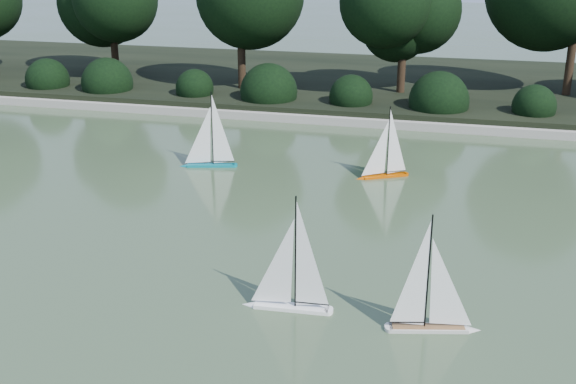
% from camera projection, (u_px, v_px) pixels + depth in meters
% --- Properties ---
extents(ground, '(80.00, 80.00, 0.00)m').
position_uv_depth(ground, '(202.00, 322.00, 8.04)').
color(ground, '#33472B').
rests_on(ground, ground).
extents(pond_coping, '(40.00, 0.35, 0.18)m').
position_uv_depth(pond_coping, '(344.00, 121.00, 16.21)').
color(pond_coping, gray).
rests_on(pond_coping, ground).
extents(far_bank, '(40.00, 8.00, 0.30)m').
position_uv_depth(far_bank, '(370.00, 84.00, 19.83)').
color(far_bank, black).
rests_on(far_bank, ground).
extents(shrub_hedge, '(29.10, 1.10, 1.10)m').
position_uv_depth(shrub_hedge, '(351.00, 96.00, 16.90)').
color(shrub_hedge, black).
rests_on(shrub_hedge, ground).
extents(sailboat_white_a, '(1.08, 0.23, 1.47)m').
position_uv_depth(sailboat_white_a, '(285.00, 290.00, 8.25)').
color(sailboat_white_a, white).
rests_on(sailboat_white_a, ground).
extents(sailboat_white_b, '(1.06, 0.40, 1.45)m').
position_uv_depth(sailboat_white_b, '(437.00, 312.00, 7.80)').
color(sailboat_white_b, silver).
rests_on(sailboat_white_b, ground).
extents(sailboat_orange, '(0.93, 0.59, 1.35)m').
position_uv_depth(sailboat_orange, '(381.00, 166.00, 12.69)').
color(sailboat_orange, '#CA4C00').
rests_on(sailboat_orange, ground).
extents(sailboat_teal, '(1.08, 0.43, 1.48)m').
position_uv_depth(sailboat_teal, '(206.00, 154.00, 13.27)').
color(sailboat_teal, '#06707C').
rests_on(sailboat_teal, ground).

